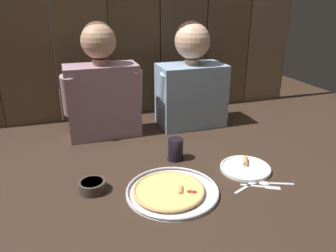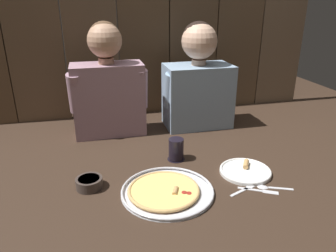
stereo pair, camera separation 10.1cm
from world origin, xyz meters
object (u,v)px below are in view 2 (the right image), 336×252
(dinner_plate, at_px, (245,171))
(drinking_glass, at_px, (176,150))
(diner_right, at_px, (198,80))
(dipping_bowl, at_px, (89,182))
(pizza_tray, at_px, (166,191))
(diner_left, at_px, (108,84))

(dinner_plate, relative_size, drinking_glass, 2.13)
(drinking_glass, xyz_separation_m, diner_right, (0.23, 0.40, 0.22))
(dipping_bowl, bearing_deg, dinner_plate, -3.74)
(dinner_plate, bearing_deg, pizza_tray, -169.71)
(pizza_tray, height_order, diner_right, diner_right)
(diner_left, bearing_deg, diner_right, 0.11)
(dinner_plate, bearing_deg, diner_left, 131.88)
(pizza_tray, relative_size, diner_left, 0.60)
(dinner_plate, height_order, drinking_glass, drinking_glass)
(pizza_tray, relative_size, drinking_glass, 3.49)
(diner_left, distance_m, diner_right, 0.50)
(dinner_plate, xyz_separation_m, drinking_glass, (-0.26, 0.19, 0.04))
(dinner_plate, relative_size, diner_left, 0.37)
(dipping_bowl, relative_size, diner_left, 0.18)
(drinking_glass, distance_m, dipping_bowl, 0.43)
(dipping_bowl, xyz_separation_m, diner_left, (0.13, 0.54, 0.25))
(diner_right, bearing_deg, dipping_bowl, -139.19)
(diner_right, bearing_deg, dinner_plate, -87.78)
(diner_right, bearing_deg, drinking_glass, -120.61)
(diner_left, relative_size, diner_right, 1.01)
(dinner_plate, xyz_separation_m, dipping_bowl, (-0.65, 0.04, 0.01))
(diner_left, bearing_deg, dinner_plate, -48.12)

